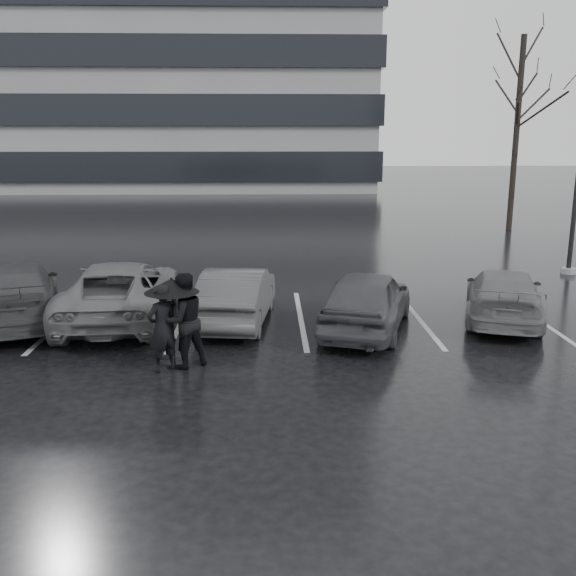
# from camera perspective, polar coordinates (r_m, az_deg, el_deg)

# --- Properties ---
(ground) EXTENTS (160.00, 160.00, 0.00)m
(ground) POSITION_cam_1_polar(r_m,az_deg,el_deg) (12.86, -0.97, -5.82)
(ground) COLOR black
(ground) RESTS_ON ground
(office_building) EXTENTS (61.00, 26.00, 29.00)m
(office_building) POSITION_cam_1_polar(r_m,az_deg,el_deg) (64.77, -23.20, 21.38)
(office_building) COLOR gray
(office_building) RESTS_ON ground
(car_main) EXTENTS (2.83, 4.38, 1.39)m
(car_main) POSITION_cam_1_polar(r_m,az_deg,el_deg) (14.27, 7.01, -1.06)
(car_main) COLOR black
(car_main) RESTS_ON ground
(car_west_a) EXTENTS (1.80, 4.08, 1.30)m
(car_west_a) POSITION_cam_1_polar(r_m,az_deg,el_deg) (14.82, -4.56, -0.62)
(car_west_a) COLOR #29292B
(car_west_a) RESTS_ON ground
(car_west_b) EXTENTS (2.61, 5.18, 1.41)m
(car_west_b) POSITION_cam_1_polar(r_m,az_deg,el_deg) (15.41, -14.68, -0.28)
(car_west_b) COLOR #4B4B4E
(car_west_b) RESTS_ON ground
(car_west_c) EXTENTS (3.45, 5.22, 1.41)m
(car_west_c) POSITION_cam_1_polar(r_m,az_deg,el_deg) (16.06, -23.20, -0.39)
(car_west_c) COLOR black
(car_west_c) RESTS_ON ground
(car_east) EXTENTS (2.88, 4.46, 1.20)m
(car_east) POSITION_cam_1_polar(r_m,az_deg,el_deg) (15.80, 18.62, -0.60)
(car_east) COLOR #4B4B4E
(car_east) RESTS_ON ground
(pedestrian_left) EXTENTS (0.70, 0.69, 1.63)m
(pedestrian_left) POSITION_cam_1_polar(r_m,az_deg,el_deg) (11.92, -11.16, -3.52)
(pedestrian_left) COLOR black
(pedestrian_left) RESTS_ON ground
(pedestrian_right) EXTENTS (1.10, 1.05, 1.80)m
(pedestrian_right) POSITION_cam_1_polar(r_m,az_deg,el_deg) (12.04, -9.30, -2.85)
(pedestrian_right) COLOR black
(pedestrian_right) RESTS_ON ground
(umbrella) EXTENTS (1.01, 1.01, 1.72)m
(umbrella) POSITION_cam_1_polar(r_m,az_deg,el_deg) (11.90, -10.31, 0.21)
(umbrella) COLOR black
(umbrella) RESTS_ON ground
(stall_stripes) EXTENTS (19.72, 5.00, 0.00)m
(stall_stripes) POSITION_cam_1_polar(r_m,az_deg,el_deg) (15.25, -4.13, -2.74)
(stall_stripes) COLOR #B8B8BB
(stall_stripes) RESTS_ON ground
(tree_north) EXTENTS (0.26, 0.26, 8.50)m
(tree_north) POSITION_cam_1_polar(r_m,az_deg,el_deg) (31.21, 19.63, 12.69)
(tree_north) COLOR black
(tree_north) RESTS_ON ground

